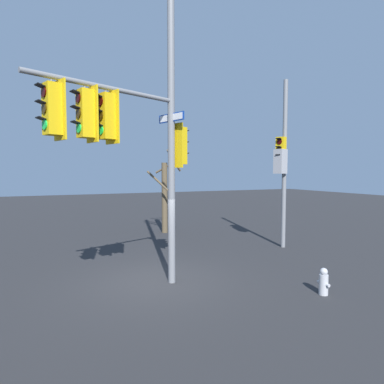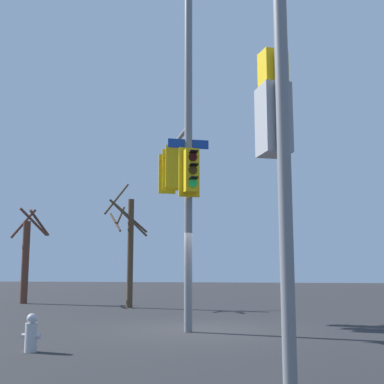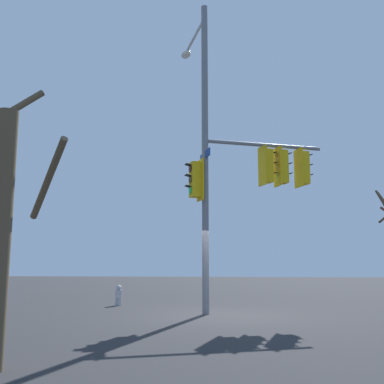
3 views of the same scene
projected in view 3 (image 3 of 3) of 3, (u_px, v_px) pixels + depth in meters
The scene contains 3 objects.
ground_plane at pixel (220, 316), 13.14m from camera, with size 80.00×80.00×0.00m, color #29292B.
main_signal_pole_assembly at pixel (237, 154), 14.62m from camera, with size 3.23×4.98×9.96m.
fire_hydrant at pixel (119, 296), 16.38m from camera, with size 0.38×0.24×0.73m.
Camera 3 is at (13.55, 0.63, 1.49)m, focal length 42.15 mm.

